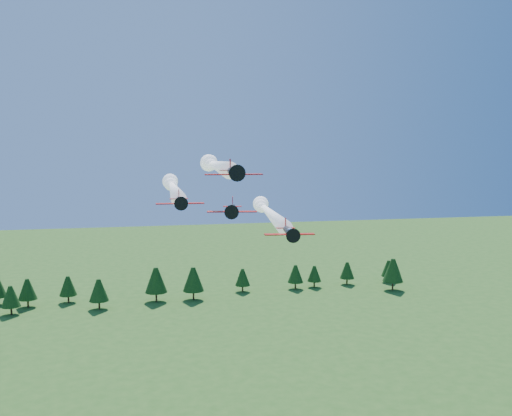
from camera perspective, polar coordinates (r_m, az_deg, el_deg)
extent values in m
cylinder|color=black|center=(78.95, -2.28, 3.64)|extent=(1.38, 5.88, 1.08)
cone|color=black|center=(75.58, -1.97, 3.53)|extent=(1.13, 1.03, 1.08)
cone|color=black|center=(74.94, -1.91, 3.51)|extent=(0.50, 0.51, 0.48)
cylinder|color=black|center=(74.76, -1.89, 3.51)|extent=(2.27, 0.16, 2.27)
cube|color=#C30902|center=(78.54, -2.24, 3.38)|extent=(8.05, 1.87, 0.13)
cube|color=#C30902|center=(82.75, -2.60, 3.80)|extent=(3.17, 1.08, 0.08)
cube|color=#C30902|center=(82.83, -2.61, 4.40)|extent=(0.15, 1.03, 1.57)
ellipsoid|color=#8FADDD|center=(77.97, -2.20, 3.93)|extent=(0.84, 1.33, 0.67)
sphere|color=white|center=(115.07, -4.44, 4.42)|extent=(2.30, 2.30, 2.30)
sphere|color=white|center=(119.59, -4.62, 4.48)|extent=(3.00, 3.00, 3.00)
sphere|color=white|center=(124.10, -4.79, 4.54)|extent=(3.70, 3.70, 3.70)
cylinder|color=black|center=(89.32, -7.62, 0.68)|extent=(1.18, 5.48, 1.01)
cone|color=black|center=(86.16, -7.52, 0.49)|extent=(1.04, 0.94, 1.01)
cone|color=black|center=(85.56, -7.51, 0.45)|extent=(0.46, 0.47, 0.44)
cylinder|color=black|center=(85.39, -7.50, 0.44)|extent=(2.12, 0.11, 2.12)
cube|color=#C30902|center=(88.95, -7.61, 0.45)|extent=(7.51, 1.60, 0.12)
cube|color=#C30902|center=(92.88, -7.73, 0.92)|extent=(2.95, 0.95, 0.07)
cube|color=#C30902|center=(92.91, -7.73, 1.42)|extent=(0.12, 0.96, 1.46)
ellipsoid|color=#8FADDD|center=(88.38, -7.60, 0.89)|extent=(0.76, 1.23, 0.63)
sphere|color=white|center=(128.53, -8.43, 2.33)|extent=(2.30, 2.30, 2.30)
sphere|color=white|center=(133.51, -8.50, 2.46)|extent=(3.00, 3.00, 3.00)
sphere|color=white|center=(138.50, -8.57, 2.59)|extent=(3.70, 3.70, 3.70)
cylinder|color=black|center=(90.03, 3.32, -2.38)|extent=(1.72, 5.85, 1.07)
cone|color=black|center=(86.74, 3.66, -2.71)|extent=(1.17, 1.08, 1.07)
cone|color=black|center=(86.12, 3.73, -2.77)|extent=(0.52, 0.53, 0.47)
cylinder|color=black|center=(85.94, 3.75, -2.79)|extent=(2.23, 0.30, 2.24)
cube|color=#C30902|center=(89.66, 3.36, -2.63)|extent=(8.02, 2.34, 0.13)
cube|color=#C30902|center=(93.73, 2.97, -2.00)|extent=(3.18, 1.26, 0.07)
cube|color=#C30902|center=(93.72, 2.96, -1.48)|extent=(0.21, 1.02, 1.55)
ellipsoid|color=#8FADDD|center=(89.03, 3.42, -2.20)|extent=(0.91, 1.36, 0.67)
sphere|color=white|center=(126.46, 0.75, 0.10)|extent=(2.30, 2.30, 2.30)
sphere|color=white|center=(131.05, 0.53, 0.31)|extent=(3.00, 3.00, 3.00)
sphere|color=white|center=(135.63, 0.33, 0.51)|extent=(3.70, 3.70, 3.70)
cylinder|color=black|center=(95.93, -2.40, -0.12)|extent=(2.26, 6.21, 1.13)
cone|color=black|center=(92.39, -2.45, -0.36)|extent=(1.30, 1.21, 1.13)
cone|color=black|center=(91.72, -2.46, -0.41)|extent=(0.58, 0.59, 0.50)
cylinder|color=black|center=(91.52, -2.46, -0.42)|extent=(2.34, 0.49, 2.37)
cube|color=#C30902|center=(95.52, -2.41, -0.36)|extent=(8.50, 3.07, 0.14)
cube|color=#C30902|center=(99.91, -2.36, 0.16)|extent=(3.40, 1.56, 0.08)
cube|color=#C30902|center=(99.93, -2.36, 0.69)|extent=(0.30, 1.07, 1.64)
ellipsoid|color=#8FADDD|center=(94.87, -2.42, 0.08)|extent=(1.05, 1.48, 0.71)
cylinder|color=#382314|center=(231.82, 13.08, -6.95)|extent=(0.60, 0.60, 2.44)
cone|color=black|center=(230.89, 13.10, -5.90)|extent=(5.57, 5.57, 6.26)
cylinder|color=#382314|center=(206.44, -21.84, -8.83)|extent=(0.60, 0.60, 2.67)
cone|color=black|center=(205.29, -21.89, -7.54)|extent=(6.11, 6.11, 6.88)
cylinder|color=#382314|center=(196.58, -15.40, -9.33)|extent=(0.60, 0.60, 2.80)
cone|color=black|center=(195.33, -15.44, -7.91)|extent=(6.41, 6.41, 7.21)
cylinder|color=#382314|center=(207.58, -18.24, -8.63)|extent=(0.60, 0.60, 2.57)
cone|color=black|center=(206.48, -18.29, -7.39)|extent=(5.87, 5.87, 6.60)
cylinder|color=#382314|center=(201.32, -9.94, -8.75)|extent=(0.60, 0.60, 3.33)
cone|color=black|center=(199.89, -9.97, -7.10)|extent=(7.61, 7.61, 8.56)
cylinder|color=#382314|center=(216.08, 3.96, -7.75)|extent=(0.60, 0.60, 2.54)
cone|color=black|center=(215.04, 3.97, -6.57)|extent=(5.81, 5.81, 6.54)
cylinder|color=#382314|center=(201.86, -6.27, -8.67)|extent=(0.60, 0.60, 3.21)
cone|color=black|center=(200.47, -6.29, -7.09)|extent=(7.35, 7.35, 8.27)
cylinder|color=#382314|center=(219.37, 5.84, -7.59)|extent=(0.60, 0.60, 2.30)
cone|color=black|center=(218.44, 5.85, -6.54)|extent=(5.25, 5.25, 5.91)
cylinder|color=#382314|center=(211.61, -1.35, -8.05)|extent=(0.60, 0.60, 2.39)
cone|color=black|center=(210.60, -1.35, -6.93)|extent=(5.47, 5.47, 6.16)
cylinder|color=#382314|center=(225.28, 9.08, -7.25)|extent=(0.60, 0.60, 2.44)
cone|color=black|center=(224.31, 9.10, -6.17)|extent=(5.57, 5.57, 6.26)
cylinder|color=#382314|center=(219.67, 13.50, -7.57)|extent=(0.60, 0.60, 3.31)
cone|color=black|center=(218.36, 13.54, -6.06)|extent=(7.57, 7.57, 8.51)
cylinder|color=#382314|center=(199.59, -23.27, -9.41)|extent=(0.60, 0.60, 2.60)
cone|color=black|center=(198.44, -23.33, -8.11)|extent=(5.94, 5.94, 6.68)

